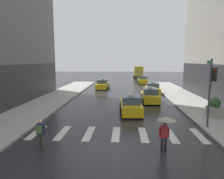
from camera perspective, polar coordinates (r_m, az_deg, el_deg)
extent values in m
plane|color=#26262B|center=(11.07, 0.47, -17.69)|extent=(160.00, 160.00, 0.00)
cube|color=silver|center=(15.03, -20.35, -11.11)|extent=(0.50, 2.80, 0.01)
cube|color=silver|center=(14.41, -13.64, -11.64)|extent=(0.50, 2.80, 0.01)
cube|color=silver|center=(14.01, -6.43, -12.05)|extent=(0.50, 2.80, 0.01)
cube|color=silver|center=(13.83, 1.12, -12.27)|extent=(0.50, 2.80, 0.01)
cube|color=silver|center=(13.88, 8.74, -12.29)|extent=(0.50, 2.80, 0.01)
cube|color=silver|center=(14.16, 16.17, -12.10)|extent=(0.50, 2.80, 0.01)
cube|color=silver|center=(14.66, 23.20, -11.74)|extent=(0.50, 2.80, 0.01)
cylinder|color=#47474C|center=(15.69, 25.59, -1.01)|extent=(0.14, 0.14, 4.80)
cube|color=black|center=(15.64, 26.63, 3.79)|extent=(0.30, 0.26, 0.95)
sphere|color=red|center=(15.49, 26.90, 4.85)|extent=(0.17, 0.17, 0.17)
sphere|color=#28231E|center=(15.51, 26.83, 3.75)|extent=(0.17, 0.17, 0.17)
sphere|color=#28231E|center=(15.53, 26.76, 2.64)|extent=(0.17, 0.17, 0.17)
cube|color=#196638|center=(15.67, 25.65, 6.88)|extent=(0.04, 0.84, 0.24)
cube|color=yellow|center=(18.99, 5.22, -4.89)|extent=(2.03, 4.59, 0.84)
cube|color=#384C5B|center=(18.74, 5.27, -2.76)|extent=(1.70, 2.18, 0.64)
cube|color=silver|center=(18.66, 5.29, -1.52)|extent=(0.61, 0.27, 0.18)
cylinder|color=black|center=(20.30, 2.48, -4.68)|extent=(0.25, 0.67, 0.66)
cylinder|color=black|center=(20.43, 7.30, -4.66)|extent=(0.25, 0.67, 0.66)
cylinder|color=black|center=(17.68, 2.79, -6.62)|extent=(0.25, 0.67, 0.66)
cylinder|color=black|center=(17.83, 8.32, -6.57)|extent=(0.25, 0.67, 0.66)
cube|color=#F2EAB2|center=(21.15, 3.01, -3.41)|extent=(0.20, 0.05, 0.14)
cube|color=#F2EAB2|center=(21.24, 6.41, -3.40)|extent=(0.20, 0.05, 0.14)
cube|color=yellow|center=(24.37, 10.58, -2.11)|extent=(1.83, 4.51, 0.84)
cube|color=#384C5B|center=(24.16, 10.65, -0.42)|extent=(1.61, 2.11, 0.64)
cube|color=silver|center=(24.10, 10.68, 0.54)|extent=(0.60, 0.24, 0.18)
cylinder|color=black|center=(25.65, 8.31, -2.07)|extent=(0.22, 0.66, 0.66)
cylinder|color=black|center=(25.84, 12.09, -2.09)|extent=(0.22, 0.66, 0.66)
cylinder|color=black|center=(23.00, 8.84, -3.25)|extent=(0.22, 0.66, 0.66)
cylinder|color=black|center=(23.22, 13.05, -3.26)|extent=(0.22, 0.66, 0.66)
cube|color=#F2EAB2|center=(26.53, 8.65, -1.14)|extent=(0.20, 0.04, 0.14)
cube|color=#F2EAB2|center=(26.66, 11.35, -1.16)|extent=(0.20, 0.04, 0.14)
cube|color=gold|center=(30.30, 11.25, -0.14)|extent=(1.90, 4.54, 0.84)
cube|color=#384C5B|center=(30.11, 11.31, 1.22)|extent=(1.65, 2.14, 0.64)
cube|color=silver|center=(30.06, 11.33, 2.00)|extent=(0.61, 0.25, 0.18)
cylinder|color=black|center=(31.58, 9.42, -0.19)|extent=(0.24, 0.66, 0.66)
cylinder|color=black|center=(31.77, 12.50, -0.23)|extent=(0.24, 0.66, 0.66)
cylinder|color=black|center=(28.92, 9.86, -0.96)|extent=(0.24, 0.66, 0.66)
cylinder|color=black|center=(29.12, 13.21, -0.99)|extent=(0.24, 0.66, 0.66)
cube|color=#F2EAB2|center=(32.47, 9.70, 0.51)|extent=(0.20, 0.04, 0.14)
cube|color=#F2EAB2|center=(32.60, 11.90, 0.49)|extent=(0.20, 0.04, 0.14)
cube|color=yellow|center=(34.94, -2.65, 1.08)|extent=(2.02, 4.58, 0.84)
cube|color=#384C5B|center=(34.76, -2.68, 2.27)|extent=(1.70, 2.18, 0.64)
cube|color=silver|center=(34.72, -2.69, 2.95)|extent=(0.61, 0.27, 0.18)
cylinder|color=black|center=(36.43, -3.65, 0.99)|extent=(0.25, 0.67, 0.66)
cylinder|color=black|center=(36.17, -0.98, 0.96)|extent=(0.25, 0.67, 0.66)
cylinder|color=black|center=(33.79, -4.43, 0.43)|extent=(0.25, 0.67, 0.66)
cylinder|color=black|center=(33.52, -1.55, 0.39)|extent=(0.25, 0.67, 0.66)
cube|color=#F2EAB2|center=(37.26, -3.07, 1.58)|extent=(0.20, 0.05, 0.14)
cube|color=#F2EAB2|center=(37.08, -1.15, 1.56)|extent=(0.20, 0.05, 0.14)
cube|color=yellow|center=(43.35, 8.61, 2.36)|extent=(1.87, 4.53, 0.84)
cube|color=#384C5B|center=(43.18, 8.64, 3.32)|extent=(1.63, 2.12, 0.64)
cube|color=silver|center=(43.15, 8.65, 3.87)|extent=(0.60, 0.25, 0.18)
cylinder|color=black|center=(44.65, 7.38, 2.25)|extent=(0.23, 0.66, 0.66)
cylinder|color=black|center=(44.78, 9.57, 2.22)|extent=(0.23, 0.66, 0.66)
cylinder|color=black|center=(41.97, 7.58, 1.88)|extent=(0.23, 0.66, 0.66)
cylinder|color=black|center=(42.11, 9.90, 1.85)|extent=(0.23, 0.66, 0.66)
cube|color=#F2EAB2|center=(45.55, 7.61, 2.71)|extent=(0.20, 0.04, 0.14)
cube|color=#F2EAB2|center=(45.65, 9.19, 2.68)|extent=(0.20, 0.04, 0.14)
cube|color=#2D2D2D|center=(55.65, 7.33, 3.72)|extent=(1.89, 6.62, 0.40)
cube|color=silver|center=(58.86, 7.18, 5.18)|extent=(2.12, 1.83, 2.10)
cube|color=#384C5B|center=(59.76, 7.14, 5.58)|extent=(1.89, 0.07, 0.95)
cube|color=gold|center=(54.66, 7.41, 5.17)|extent=(2.27, 4.83, 2.50)
cylinder|color=black|center=(58.71, 6.18, 3.77)|extent=(0.29, 0.90, 0.90)
cylinder|color=black|center=(58.81, 8.14, 3.74)|extent=(0.29, 0.90, 0.90)
cylinder|color=black|center=(54.19, 6.35, 3.41)|extent=(0.29, 0.90, 0.90)
cylinder|color=black|center=(54.30, 8.46, 3.38)|extent=(0.29, 0.90, 0.90)
cylinder|color=black|center=(11.48, 13.77, -14.72)|extent=(0.14, 0.14, 0.82)
cylinder|color=black|center=(11.51, 14.68, -14.68)|extent=(0.14, 0.14, 0.82)
cube|color=maroon|center=(11.24, 14.36, -11.36)|extent=(0.36, 0.24, 0.60)
sphere|color=brown|center=(11.11, 14.43, -9.31)|extent=(0.22, 0.22, 0.22)
cylinder|color=maroon|center=(11.22, 13.17, -11.63)|extent=(0.09, 0.09, 0.55)
cylinder|color=maroon|center=(11.30, 15.52, -11.56)|extent=(0.09, 0.09, 0.55)
cylinder|color=#4C4C4C|center=(11.17, 15.02, -9.89)|extent=(0.02, 0.02, 1.00)
cone|color=gray|center=(11.05, 15.10, -7.81)|extent=(0.96, 0.96, 0.20)
cylinder|color=#473D33|center=(12.26, -19.58, -13.45)|extent=(0.14, 0.14, 0.82)
cylinder|color=#473D33|center=(12.19, -18.78, -13.53)|extent=(0.14, 0.14, 0.82)
cube|color=#2D3856|center=(11.99, -19.34, -10.33)|extent=(0.36, 0.24, 0.60)
sphere|color=beige|center=(11.87, -19.44, -8.40)|extent=(0.22, 0.22, 0.22)
cylinder|color=#2D3856|center=(12.09, -20.35, -10.47)|extent=(0.09, 0.09, 0.55)
cylinder|color=#2D3856|center=(11.92, -18.29, -10.64)|extent=(0.09, 0.09, 0.55)
cube|color=#4C7233|center=(11.79, -19.76, -10.56)|extent=(0.28, 0.18, 0.40)
cube|color=#A8A399|center=(19.39, 26.71, -5.50)|extent=(1.10, 1.10, 0.80)
sphere|color=#33662D|center=(19.24, 26.86, -3.32)|extent=(0.90, 0.90, 0.90)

